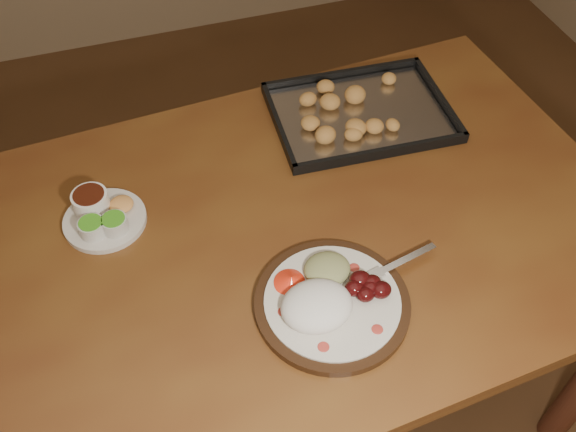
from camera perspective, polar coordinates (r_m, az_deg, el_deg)
name	(u,v)px	position (r m, az deg, el deg)	size (l,w,h in m)	color
ground	(238,430)	(1.89, -4.42, -18.47)	(4.00, 4.00, 0.00)	#51311B
dining_table	(268,264)	(1.36, -1.76, -4.25)	(1.56, 1.00, 0.75)	brown
dinner_plate	(329,299)	(1.17, 3.65, -7.41)	(0.37, 0.28, 0.07)	black
condiment_saucer	(101,215)	(1.35, -16.26, 0.09)	(0.17, 0.17, 0.06)	beige
baking_tray	(360,112)	(1.54, 6.43, 9.17)	(0.43, 0.33, 0.04)	black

